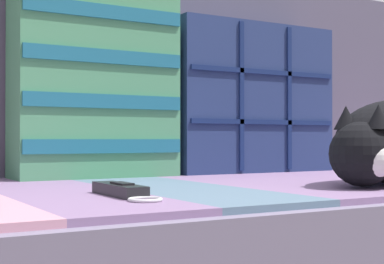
% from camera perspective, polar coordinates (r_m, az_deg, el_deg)
% --- Properties ---
extents(sofa_backrest, '(1.89, 0.14, 0.54)m').
position_cam_1_polar(sofa_backrest, '(1.59, -3.68, 5.88)').
color(sofa_backrest, '#514C60').
rests_on(sofa_backrest, couch).
extents(throw_pillow_quilted, '(0.46, 0.14, 0.39)m').
position_cam_1_polar(throw_pillow_quilted, '(1.57, 5.69, 3.24)').
color(throw_pillow_quilted, navy).
rests_on(throw_pillow_quilted, couch).
extents(throw_pillow_striped, '(0.37, 0.14, 0.44)m').
position_cam_1_polar(throw_pillow_striped, '(1.36, -9.35, 4.87)').
color(throw_pillow_striped, '#4C9366').
rests_on(throw_pillow_striped, couch).
extents(game_remote_far, '(0.05, 0.19, 0.02)m').
position_cam_1_polar(game_remote_far, '(0.90, -6.87, -5.65)').
color(game_remote_far, black).
rests_on(game_remote_far, couch).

